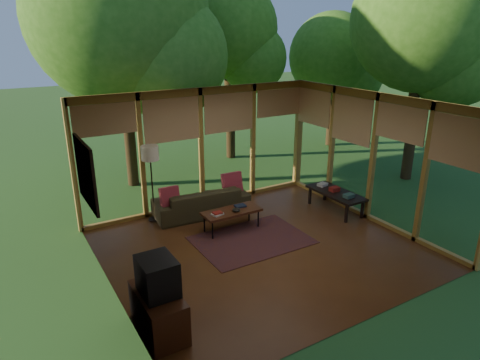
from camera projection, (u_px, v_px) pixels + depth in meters
floor at (262, 248)px, 8.01m from camera, size 5.50×5.50×0.00m
ceiling at (264, 104)px, 7.11m from camera, size 5.50×5.50×0.00m
wall_left at (106, 213)px, 6.23m from camera, size 0.04×5.00×2.70m
wall_front at (370, 236)px, 5.53m from camera, size 5.50×0.04×2.70m
window_wall_back at (201, 149)px, 9.58m from camera, size 5.50×0.12×2.70m
window_wall_right at (373, 158)px, 8.88m from camera, size 0.12×5.00×2.70m
exterior_lawn at (314, 125)px, 18.35m from camera, size 40.00×40.00×0.00m
tree_nw at (118, 16)px, 9.97m from camera, size 4.27×4.27×6.31m
tree_ne at (228, 29)px, 12.53m from camera, size 2.89×2.89×5.34m
tree_se at (424, 20)px, 10.38m from camera, size 3.54×3.54×5.88m
tree_far at (332, 57)px, 14.14m from camera, size 2.86×2.86×4.46m
rug at (252, 240)px, 8.32m from camera, size 2.15×1.52×0.01m
sofa at (201, 201)px, 9.40m from camera, size 2.12×0.98×0.60m
pillow_left at (170, 197)px, 8.90m from camera, size 0.40×0.21×0.42m
pillow_right at (232, 183)px, 9.62m from camera, size 0.46×0.24×0.48m
ct_book_lower at (217, 214)px, 8.41m from camera, size 0.25×0.21×0.03m
ct_book_upper at (217, 213)px, 8.40m from camera, size 0.18×0.14×0.03m
ct_book_side at (240, 206)px, 8.81m from camera, size 0.23×0.18×0.03m
ct_bowl at (236, 210)px, 8.56m from camera, size 0.16×0.16×0.07m
media_cabinet at (159, 312)px, 5.73m from camera, size 0.50×1.00×0.60m
television at (157, 276)px, 5.55m from camera, size 0.45×0.55×0.50m
console_book_a at (349, 196)px, 9.19m from camera, size 0.23×0.17×0.08m
console_book_b at (334, 189)px, 9.56m from camera, size 0.21×0.16×0.10m
console_book_c at (322, 185)px, 9.89m from camera, size 0.26×0.22×0.06m
floor_lamp at (150, 157)px, 8.73m from camera, size 0.36×0.36×1.65m
coffee_table at (232, 212)px, 8.64m from camera, size 1.20×0.50×0.43m
side_console at (336, 194)px, 9.55m from camera, size 0.60×1.40×0.46m
wall_painting at (86, 173)px, 7.32m from camera, size 0.06×1.35×1.15m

